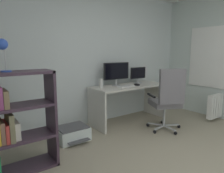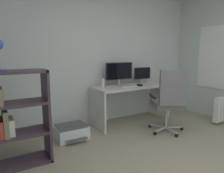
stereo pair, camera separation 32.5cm
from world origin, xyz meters
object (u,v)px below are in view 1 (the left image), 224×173
object	(u,v)px
computer_mouse	(137,85)
printer	(72,133)
desk_lamp	(3,47)
monitor_secondary	(138,74)
keyboard	(126,86)
office_chair	(168,98)
desktop_speaker	(101,83)
bookshelf	(9,124)
monitor_main	(116,72)
radiator	(218,105)
desk	(129,95)

from	to	relation	value
computer_mouse	printer	world-z (taller)	computer_mouse
desk_lamp	monitor_secondary	bearing A→B (deg)	14.82
keyboard	office_chair	distance (m)	0.80
desktop_speaker	bookshelf	xyz separation A→B (m)	(-1.69, -0.66, -0.23)
monitor_main	printer	bearing A→B (deg)	-166.00
desktop_speaker	printer	world-z (taller)	desktop_speaker
computer_mouse	bookshelf	world-z (taller)	bookshelf
monitor_secondary	desktop_speaker	size ratio (longest dim) A/B	2.27
monitor_secondary	desktop_speaker	distance (m)	0.98
monitor_secondary	bookshelf	xyz separation A→B (m)	(-2.66, -0.70, -0.34)
computer_mouse	bookshelf	bearing A→B (deg)	-171.80
desk_lamp	printer	xyz separation A→B (m)	(0.97, 0.43, -1.35)
monitor_secondary	keyboard	bearing A→B (deg)	-156.50
keyboard	radiator	distance (m)	2.03
desk	radiator	size ratio (longest dim) A/B	2.20
bookshelf	radiator	world-z (taller)	bookshelf
monitor_main	desk_lamp	size ratio (longest dim) A/B	1.62
desktop_speaker	radiator	size ratio (longest dim) A/B	0.24
monitor_secondary	computer_mouse	distance (m)	0.39
desk	keyboard	size ratio (longest dim) A/B	4.58
monitor_main	keyboard	distance (m)	0.35
desk	monitor_secondary	world-z (taller)	monitor_secondary
radiator	desk	bearing A→B (deg)	147.38
monitor_main	desktop_speaker	bearing A→B (deg)	-173.13
desktop_speaker	radiator	world-z (taller)	desktop_speaker
monitor_secondary	desktop_speaker	bearing A→B (deg)	-177.20
office_chair	printer	bearing A→B (deg)	156.49
office_chair	radiator	distance (m)	1.46
desk	computer_mouse	size ratio (longest dim) A/B	15.57
bookshelf	computer_mouse	bearing A→B (deg)	10.88
office_chair	desk_lamp	size ratio (longest dim) A/B	3.18
computer_mouse	desk_lamp	bearing A→B (deg)	-171.78
desk_lamp	printer	distance (m)	1.71
desk	radiator	world-z (taller)	desk
monitor_secondary	keyboard	xyz separation A→B (m)	(-0.52, -0.23, -0.18)
desk	radiator	distance (m)	1.91
printer	desktop_speaker	bearing A→B (deg)	17.77
monitor_main	desk_lamp	world-z (taller)	desk_lamp
printer	computer_mouse	bearing A→B (deg)	1.42
desk	bookshelf	xyz separation A→B (m)	(-2.30, -0.59, 0.05)
printer	radiator	bearing A→B (deg)	-16.38
desk	printer	xyz separation A→B (m)	(-1.33, -0.16, -0.44)
computer_mouse	desktop_speaker	distance (m)	0.75
keyboard	bookshelf	bearing A→B (deg)	-171.90
desktop_speaker	office_chair	distance (m)	1.22
office_chair	desk_lamp	xyz separation A→B (m)	(-2.49, 0.23, 0.85)
radiator	monitor_main	bearing A→B (deg)	147.97
desk	monitor_secondary	distance (m)	0.54
desk_lamp	monitor_main	bearing A→B (deg)	18.70
keyboard	monitor_main	bearing A→B (deg)	99.69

